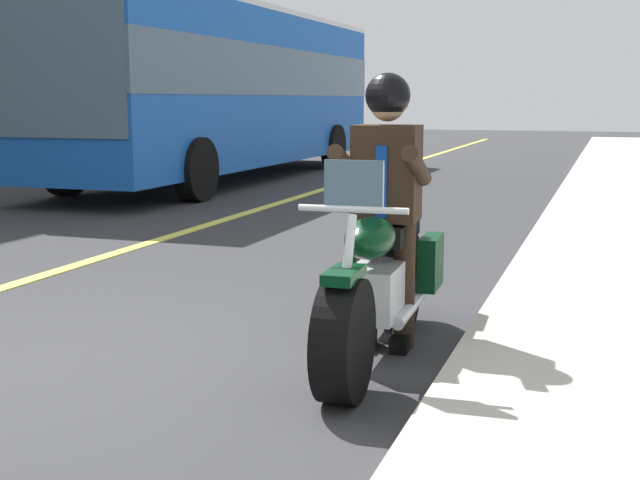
{
  "coord_description": "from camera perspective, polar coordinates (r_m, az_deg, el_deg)",
  "views": [
    {
      "loc": [
        4.08,
        2.81,
        1.58
      ],
      "look_at": [
        -0.59,
        1.19,
        0.75
      ],
      "focal_mm": 47.36,
      "sensor_mm": 36.0,
      "label": 1
    }
  ],
  "objects": [
    {
      "name": "motorcycle_main",
      "position": [
        5.22,
        4.01,
        -2.99
      ],
      "size": [
        2.22,
        0.66,
        1.26
      ],
      "color": "black",
      "rests_on": "ground_plane"
    },
    {
      "name": "bus_near",
      "position": [
        16.97,
        -6.46,
        10.44
      ],
      "size": [
        11.05,
        2.7,
        3.3
      ],
      "color": "blue",
      "rests_on": "ground_plane"
    },
    {
      "name": "ground_plane",
      "position": [
        5.2,
        -14.81,
        -8.49
      ],
      "size": [
        80.0,
        80.0,
        0.0
      ],
      "primitive_type": "plane",
      "color": "#333335"
    },
    {
      "name": "rider_main",
      "position": [
        5.31,
        4.49,
        3.61
      ],
      "size": [
        0.64,
        0.57,
        1.74
      ],
      "color": "black",
      "rests_on": "ground_plane"
    }
  ]
}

